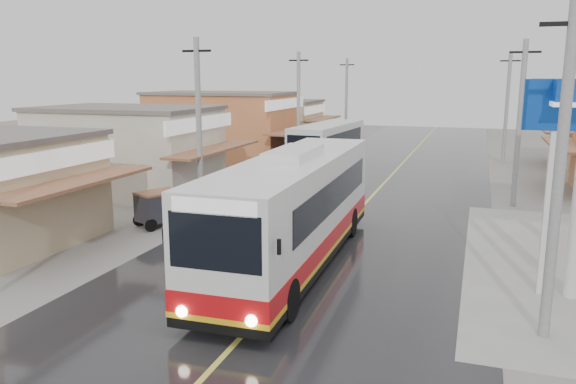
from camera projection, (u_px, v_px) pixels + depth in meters
name	position (u px, v px, depth m)	size (l,w,h in m)	color
ground	(275.00, 301.00, 15.97)	(120.00, 120.00, 0.00)	slate
road	(372.00, 197.00, 29.88)	(12.00, 90.00, 0.02)	black
centre_line	(372.00, 196.00, 29.87)	(0.15, 90.00, 0.01)	#D8CC4C
shopfronts_left	(183.00, 174.00, 36.76)	(11.00, 44.00, 5.20)	tan
utility_poles_left	(257.00, 185.00, 33.01)	(1.60, 50.00, 8.00)	gray
utility_poles_right	(513.00, 206.00, 27.67)	(1.60, 36.00, 8.00)	gray
coach_bus	(295.00, 210.00, 18.74)	(3.09, 12.71, 3.95)	silver
second_bus	(328.00, 145.00, 38.75)	(3.16, 9.48, 3.10)	silver
cyclist	(205.00, 228.00, 21.17)	(1.26, 2.03, 2.07)	black
tricycle_near	(159.00, 206.00, 23.87)	(1.92, 2.31, 1.51)	#26262D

